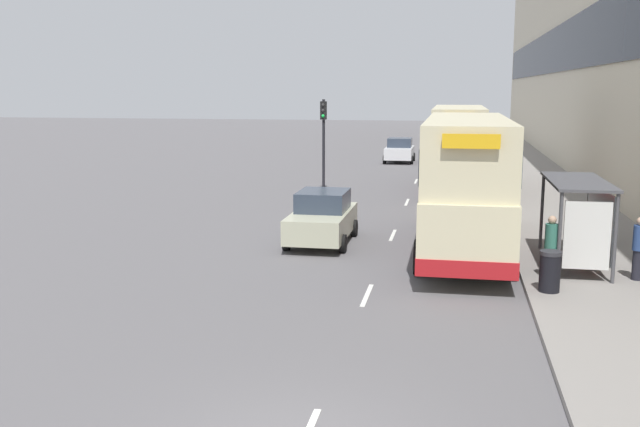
{
  "coord_description": "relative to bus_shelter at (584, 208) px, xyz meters",
  "views": [
    {
      "loc": [
        2.07,
        -9.36,
        5.21
      ],
      "look_at": [
        -3.48,
        20.12,
        -0.05
      ],
      "focal_mm": 40.0,
      "sensor_mm": 36.0,
      "label": 1
    }
  ],
  "objects": [
    {
      "name": "pedestrian_1",
      "position": [
        1.3,
        4.1,
        -0.84
      ],
      "size": [
        0.35,
        0.35,
        1.76
      ],
      "color": "#23232D",
      "rests_on": "ground_plane"
    },
    {
      "name": "car_2",
      "position": [
        -2.63,
        28.43,
        -1.04
      ],
      "size": [
        1.96,
        4.32,
        1.67
      ],
      "color": "silver",
      "rests_on": "ground_plane"
    },
    {
      "name": "lane_mark_5",
      "position": [
        -5.77,
        27.32,
        -1.87
      ],
      "size": [
        0.12,
        2.0,
        0.01
      ],
      "color": "silver",
      "rests_on": "ground_plane"
    },
    {
      "name": "car_1",
      "position": [
        -8.05,
        2.5,
        -1.0
      ],
      "size": [
        2.06,
        4.27,
        1.77
      ],
      "rotation": [
        0.0,
        0.0,
        3.14
      ],
      "color": "#B7B799",
      "rests_on": "ground_plane"
    },
    {
      "name": "double_decker_bus_ahead",
      "position": [
        -3.5,
        16.2,
        0.41
      ],
      "size": [
        2.85,
        10.05,
        4.3
      ],
      "color": "beige",
      "rests_on": "ground_plane"
    },
    {
      "name": "terrace_facade",
      "position": [
        4.72,
        26.85,
        6.94
      ],
      "size": [
        3.1,
        93.0,
        17.64
      ],
      "color": "beige",
      "rests_on": "ground_plane"
    },
    {
      "name": "lane_mark_1",
      "position": [
        -5.77,
        -3.51,
        -1.87
      ],
      "size": [
        0.12,
        2.0,
        0.01
      ],
      "color": "silver",
      "rests_on": "ground_plane"
    },
    {
      "name": "pedestrian_2",
      "position": [
        -1.06,
        -1.51,
        -0.85
      ],
      "size": [
        0.34,
        0.34,
        1.73
      ],
      "color": "#23232D",
      "rests_on": "ground_plane"
    },
    {
      "name": "lane_mark_6",
      "position": [
        -5.77,
        35.03,
        -1.87
      ],
      "size": [
        0.12,
        2.0,
        0.01
      ],
      "color": "silver",
      "rests_on": "ground_plane"
    },
    {
      "name": "pedestrian_4",
      "position": [
        1.24,
        -1.18,
        -0.86
      ],
      "size": [
        0.34,
        0.34,
        1.71
      ],
      "color": "#23232D",
      "rests_on": "ground_plane"
    },
    {
      "name": "lane_mark_4",
      "position": [
        -5.77,
        19.61,
        -1.87
      ],
      "size": [
        0.12,
        2.0,
        0.01
      ],
      "color": "silver",
      "rests_on": "ground_plane"
    },
    {
      "name": "lane_mark_7",
      "position": [
        -5.77,
        42.74,
        -1.87
      ],
      "size": [
        0.12,
        2.0,
        0.01
      ],
      "color": "silver",
      "rests_on": "ground_plane"
    },
    {
      "name": "pavement",
      "position": [
        0.73,
        26.85,
        -1.81
      ],
      "size": [
        5.0,
        93.0,
        0.14
      ],
      "color": "gray",
      "rests_on": "ground_plane"
    },
    {
      "name": "car_0",
      "position": [
        -7.53,
        30.22,
        -1.02
      ],
      "size": [
        2.1,
        3.84,
        1.73
      ],
      "rotation": [
        0.0,
        0.0,
        3.14
      ],
      "color": "silver",
      "rests_on": "ground_plane"
    },
    {
      "name": "traffic_light_far_kerb",
      "position": [
        -10.17,
        14.31,
        1.29
      ],
      "size": [
        0.3,
        0.32,
        4.69
      ],
      "color": "black",
      "rests_on": "ground_plane"
    },
    {
      "name": "litter_bin",
      "position": [
        -1.22,
        -2.78,
        -1.21
      ],
      "size": [
        0.55,
        0.55,
        1.05
      ],
      "color": "black",
      "rests_on": "ground_plane"
    },
    {
      "name": "bus_shelter",
      "position": [
        0.0,
        0.0,
        0.0
      ],
      "size": [
        1.6,
        4.2,
        2.48
      ],
      "color": "#4C4C51",
      "rests_on": "ground_plane"
    },
    {
      "name": "double_decker_bus_near",
      "position": [
        -3.3,
        2.2,
        0.41
      ],
      "size": [
        2.85,
        10.94,
        4.3
      ],
      "color": "beige",
      "rests_on": "ground_plane"
    },
    {
      "name": "lane_mark_2",
      "position": [
        -5.77,
        4.2,
        -1.87
      ],
      "size": [
        0.12,
        2.0,
        0.01
      ],
      "color": "silver",
      "rests_on": "ground_plane"
    },
    {
      "name": "lane_mark_3",
      "position": [
        -5.77,
        11.9,
        -1.87
      ],
      "size": [
        0.12,
        2.0,
        0.01
      ],
      "color": "silver",
      "rests_on": "ground_plane"
    }
  ]
}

